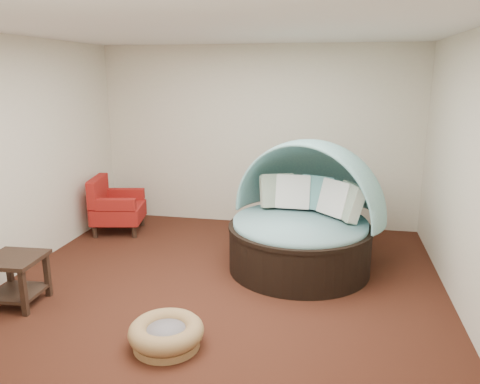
% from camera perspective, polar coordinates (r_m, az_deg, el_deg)
% --- Properties ---
extents(floor, '(5.00, 5.00, 0.00)m').
position_cam_1_polar(floor, '(5.41, -2.42, -11.66)').
color(floor, '#401D12').
rests_on(floor, ground).
extents(wall_back, '(5.00, 0.00, 5.00)m').
position_cam_1_polar(wall_back, '(7.38, 2.17, 6.73)').
color(wall_back, beige).
rests_on(wall_back, floor).
extents(wall_front, '(5.00, 0.00, 5.00)m').
position_cam_1_polar(wall_front, '(2.70, -15.71, -7.20)').
color(wall_front, beige).
rests_on(wall_front, floor).
extents(wall_left, '(0.00, 5.00, 5.00)m').
position_cam_1_polar(wall_left, '(6.07, -26.18, 3.65)').
color(wall_left, beige).
rests_on(wall_left, floor).
extents(wall_right, '(0.00, 5.00, 5.00)m').
position_cam_1_polar(wall_right, '(4.99, 26.49, 1.61)').
color(wall_right, beige).
rests_on(wall_right, floor).
extents(ceiling, '(5.00, 5.00, 0.00)m').
position_cam_1_polar(ceiling, '(4.89, -2.78, 19.36)').
color(ceiling, white).
rests_on(ceiling, wall_back).
extents(canopy_daybed, '(2.31, 2.28, 1.60)m').
position_cam_1_polar(canopy_daybed, '(5.79, 7.84, -2.16)').
color(canopy_daybed, black).
rests_on(canopy_daybed, floor).
extents(pet_basket, '(0.70, 0.70, 0.23)m').
position_cam_1_polar(pet_basket, '(4.38, -8.97, -16.71)').
color(pet_basket, olive).
rests_on(pet_basket, floor).
extents(red_armchair, '(0.86, 0.86, 0.85)m').
position_cam_1_polar(red_armchair, '(7.38, -15.04, -1.75)').
color(red_armchair, black).
rests_on(red_armchair, floor).
extents(side_table, '(0.58, 0.58, 0.53)m').
position_cam_1_polar(side_table, '(5.46, -25.70, -8.98)').
color(side_table, black).
rests_on(side_table, floor).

